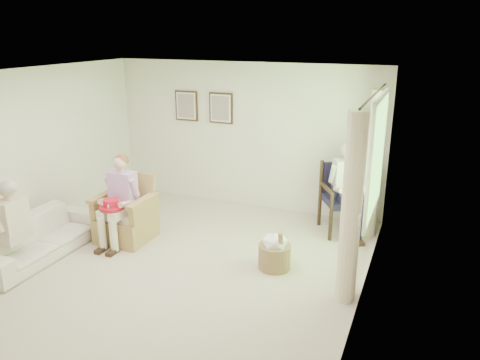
{
  "coord_description": "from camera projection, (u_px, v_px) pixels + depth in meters",
  "views": [
    {
      "loc": [
        3.04,
        -4.9,
        3.12
      ],
      "look_at": [
        0.6,
        1.05,
        1.05
      ],
      "focal_mm": 35.0,
      "sensor_mm": 36.0,
      "label": 1
    }
  ],
  "objects": [
    {
      "name": "red_hat",
      "position": [
        111.0,
        205.0,
        6.82
      ],
      "size": [
        0.35,
        0.35,
        0.14
      ],
      "color": "red",
      "rests_on": "person_wicker"
    },
    {
      "name": "curtain_right",
      "position": [
        373.0,
        166.0,
        7.1
      ],
      "size": [
        0.34,
        0.34,
        2.3
      ],
      "primitive_type": "cylinder",
      "color": "beige",
      "rests_on": "ground"
    },
    {
      "name": "curtain_left",
      "position": [
        351.0,
        210.0,
        5.37
      ],
      "size": [
        0.34,
        0.34,
        2.3
      ],
      "primitive_type": "cylinder",
      "color": "beige",
      "rests_on": "ground"
    },
    {
      "name": "person_dark",
      "position": [
        346.0,
        183.0,
        7.26
      ],
      "size": [
        0.4,
        0.63,
        1.43
      ],
      "rotation": [
        0.0,
        0.0,
        0.51
      ],
      "color": "#1B1937",
      "rests_on": "ground"
    },
    {
      "name": "ceiling",
      "position": [
        160.0,
        75.0,
        5.57
      ],
      "size": [
        5.0,
        5.5,
        0.02
      ],
      "primitive_type": "cube",
      "color": "white",
      "rests_on": "back_wall"
    },
    {
      "name": "person_wicker",
      "position": [
        119.0,
        194.0,
        6.98
      ],
      "size": [
        0.4,
        0.62,
        1.33
      ],
      "rotation": [
        0.0,
        0.0,
        0.01
      ],
      "color": "beige",
      "rests_on": "ground"
    },
    {
      "name": "wicker_armchair",
      "position": [
        127.0,
        220.0,
        7.23
      ],
      "size": [
        0.79,
        0.78,
        1.0
      ],
      "rotation": [
        0.0,
        0.0,
        0.01
      ],
      "color": "#AB8051",
      "rests_on": "ground"
    },
    {
      "name": "back_wall",
      "position": [
        245.0,
        136.0,
        8.39
      ],
      "size": [
        5.0,
        0.04,
        2.6
      ],
      "primitive_type": "cube",
      "color": "silver",
      "rests_on": "ground"
    },
    {
      "name": "hatbox",
      "position": [
        275.0,
        251.0,
        6.35
      ],
      "size": [
        0.5,
        0.5,
        0.65
      ],
      "color": "tan",
      "rests_on": "ground"
    },
    {
      "name": "person_sofa",
      "position": [
        7.0,
        223.0,
        6.15
      ],
      "size": [
        0.42,
        0.63,
        1.24
      ],
      "rotation": [
        0.0,
        0.0,
        -1.48
      ],
      "color": "beige",
      "rests_on": "ground"
    },
    {
      "name": "right_wall",
      "position": [
        365.0,
        206.0,
        5.07
      ],
      "size": [
        0.04,
        5.5,
        2.6
      ],
      "primitive_type": "cube",
      "color": "silver",
      "rests_on": "ground"
    },
    {
      "name": "wood_armchair",
      "position": [
        347.0,
        195.0,
        7.5
      ],
      "size": [
        0.71,
        0.66,
        1.09
      ],
      "rotation": [
        0.0,
        0.0,
        0.51
      ],
      "color": "black",
      "rests_on": "ground"
    },
    {
      "name": "sofa",
      "position": [
        38.0,
        238.0,
        6.69
      ],
      "size": [
        1.96,
        0.76,
        0.57
      ],
      "primitive_type": "imported",
      "rotation": [
        0.0,
        0.0,
        1.57
      ],
      "color": "white",
      "rests_on": "ground"
    },
    {
      "name": "floor",
      "position": [
        170.0,
        270.0,
        6.37
      ],
      "size": [
        5.5,
        5.5,
        0.0
      ],
      "primitive_type": "plane",
      "color": "beige",
      "rests_on": "ground"
    },
    {
      "name": "window",
      "position": [
        377.0,
        154.0,
        6.05
      ],
      "size": [
        0.13,
        2.5,
        1.63
      ],
      "color": "#2D6B23",
      "rests_on": "right_wall"
    },
    {
      "name": "left_wall",
      "position": [
        18.0,
        159.0,
        6.88
      ],
      "size": [
        0.04,
        5.5,
        2.6
      ],
      "primitive_type": "cube",
      "color": "silver",
      "rests_on": "ground"
    },
    {
      "name": "framed_print_left",
      "position": [
        186.0,
        106.0,
        8.63
      ],
      "size": [
        0.45,
        0.05,
        0.55
      ],
      "color": "#382114",
      "rests_on": "back_wall"
    },
    {
      "name": "framed_print_right",
      "position": [
        221.0,
        108.0,
        8.37
      ],
      "size": [
        0.45,
        0.05,
        0.55
      ],
      "color": "#382114",
      "rests_on": "back_wall"
    }
  ]
}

